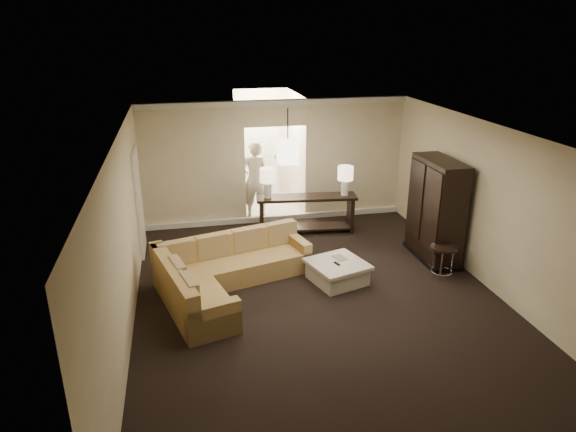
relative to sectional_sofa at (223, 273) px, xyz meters
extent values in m
plane|color=black|center=(1.54, -0.83, -0.33)|extent=(8.00, 8.00, 0.00)
cube|color=beige|center=(1.54, 3.17, 1.07)|extent=(6.00, 0.04, 2.80)
cube|color=beige|center=(1.54, -4.83, 1.07)|extent=(6.00, 0.04, 2.80)
cube|color=beige|center=(-1.46, -0.83, 1.07)|extent=(0.04, 8.00, 2.80)
cube|color=beige|center=(4.54, -0.83, 1.07)|extent=(0.04, 8.00, 2.80)
cube|color=white|center=(1.54, -0.83, 2.47)|extent=(6.00, 8.00, 0.02)
cube|color=silver|center=(1.54, 3.12, 2.40)|extent=(6.00, 0.10, 0.12)
cube|color=silver|center=(1.54, 3.12, -0.27)|extent=(6.00, 0.10, 0.12)
cube|color=white|center=(-1.43, 1.97, 0.72)|extent=(0.05, 0.90, 2.10)
cube|color=beige|center=(1.54, 4.17, -0.33)|extent=(1.40, 2.00, 0.01)
cube|color=#FAE8CC|center=(0.84, 4.17, 1.07)|extent=(0.04, 2.00, 2.80)
cube|color=#FAE8CC|center=(2.24, 4.17, 1.07)|extent=(0.04, 2.00, 2.80)
cube|color=#FAE8CC|center=(1.54, 5.17, 1.07)|extent=(1.40, 0.04, 2.80)
cube|color=white|center=(1.54, 5.14, 0.72)|extent=(0.90, 0.05, 2.10)
cube|color=brown|center=(0.24, 0.37, -0.14)|extent=(2.86, 1.51, 0.38)
cube|color=brown|center=(-0.41, -0.89, -0.14)|extent=(1.13, 1.45, 0.38)
cube|color=brown|center=(0.16, 0.66, 0.27)|extent=(2.71, 0.92, 0.42)
cube|color=brown|center=(-0.82, -0.53, 0.27)|extent=(0.78, 2.18, 0.42)
cube|color=brown|center=(1.48, 0.70, -0.04)|extent=(0.39, 0.84, 0.57)
cube|color=brown|center=(-0.27, -1.42, -0.04)|extent=(0.84, 0.39, 0.57)
cube|color=#9E8254|center=(-0.80, 0.36, 0.28)|extent=(0.59, 0.29, 0.42)
cube|color=#9E8254|center=(-0.14, 0.54, 0.28)|extent=(0.59, 0.29, 0.42)
cube|color=#9E8254|center=(0.53, 0.71, 0.28)|extent=(0.59, 0.29, 0.42)
cube|color=#9E8254|center=(1.19, 0.89, 0.28)|extent=(0.59, 0.29, 0.42)
cube|color=#9E8254|center=(-0.74, -0.41, 0.28)|extent=(0.28, 0.57, 0.42)
cube|color=#9E8254|center=(-0.58, -1.03, 0.28)|extent=(0.28, 0.57, 0.42)
cube|color=beige|center=(2.02, -0.10, -0.17)|extent=(1.04, 1.04, 0.32)
cube|color=beige|center=(2.02, -0.10, 0.02)|extent=(1.16, 1.16, 0.06)
cube|color=black|center=(1.99, -0.16, 0.05)|extent=(0.09, 0.16, 0.02)
cube|color=beige|center=(2.12, 0.07, 0.05)|extent=(0.28, 0.33, 0.01)
cube|color=black|center=(2.04, 2.27, 0.48)|extent=(2.21, 0.73, 0.06)
cube|color=black|center=(1.06, 2.38, 0.07)|extent=(0.13, 0.45, 0.79)
cube|color=black|center=(3.02, 2.16, 0.07)|extent=(0.13, 0.45, 0.79)
cube|color=black|center=(2.04, 2.27, -0.21)|extent=(2.11, 0.67, 0.04)
cube|color=black|center=(4.14, 0.46, 0.67)|extent=(0.55, 1.33, 1.99)
cube|color=black|center=(3.86, 0.12, 0.81)|extent=(0.03, 0.59, 1.52)
cube|color=black|center=(3.86, 0.79, 0.81)|extent=(0.03, 0.59, 1.52)
cube|color=black|center=(4.14, 0.46, -0.28)|extent=(0.59, 1.38, 0.09)
cylinder|color=black|center=(3.94, -0.32, 0.24)|extent=(0.47, 0.47, 0.04)
torus|color=silver|center=(3.94, -0.32, -0.22)|extent=(0.39, 0.39, 0.03)
cylinder|color=silver|center=(4.12, -0.34, -0.05)|extent=(0.03, 0.03, 0.56)
cylinder|color=silver|center=(3.86, -0.16, -0.05)|extent=(0.03, 0.03, 0.56)
cylinder|color=silver|center=(3.84, -0.47, -0.05)|extent=(0.03, 0.03, 0.56)
cylinder|color=silver|center=(1.21, 2.36, 0.68)|extent=(0.16, 0.16, 0.35)
cylinder|color=#FFE5BF|center=(1.21, 2.36, 1.00)|extent=(0.34, 0.34, 0.30)
cylinder|color=silver|center=(2.87, 2.18, 0.68)|extent=(0.16, 0.16, 0.35)
cylinder|color=#FFE5BF|center=(2.87, 2.18, 1.00)|extent=(0.34, 0.34, 0.30)
cylinder|color=black|center=(1.54, 1.87, 2.17)|extent=(0.02, 0.02, 0.60)
cube|color=#FBE7C4|center=(1.54, 1.87, 1.62)|extent=(0.38, 0.38, 0.48)
imported|color=silver|center=(1.09, 3.47, 0.69)|extent=(0.78, 0.56, 2.04)
camera|label=1|loc=(-0.56, -7.95, 4.02)|focal=32.00mm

